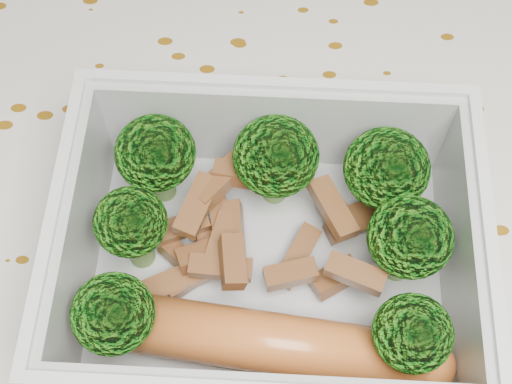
{
  "coord_description": "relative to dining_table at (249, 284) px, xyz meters",
  "views": [
    {
      "loc": [
        0.0,
        -0.17,
        1.11
      ],
      "look_at": [
        0.0,
        0.01,
        0.78
      ],
      "focal_mm": 50.0,
      "sensor_mm": 36.0,
      "label": 1
    }
  ],
  "objects": [
    {
      "name": "dining_table",
      "position": [
        0.0,
        0.0,
        0.0
      ],
      "size": [
        1.4,
        0.9,
        0.75
      ],
      "color": "brown",
      "rests_on": "ground"
    },
    {
      "name": "tablecloth",
      "position": [
        0.0,
        0.0,
        0.05
      ],
      "size": [
        1.46,
        0.96,
        0.19
      ],
      "color": "silver",
      "rests_on": "dining_table"
    },
    {
      "name": "lunch_container",
      "position": [
        0.01,
        -0.03,
        0.11
      ],
      "size": [
        0.21,
        0.17,
        0.07
      ],
      "color": "silver",
      "rests_on": "tablecloth"
    },
    {
      "name": "broccoli_florets",
      "position": [
        0.01,
        -0.01,
        0.13
      ],
      "size": [
        0.18,
        0.13,
        0.06
      ],
      "color": "#608C3F",
      "rests_on": "lunch_container"
    },
    {
      "name": "meat_pile",
      "position": [
        0.0,
        -0.02,
        0.11
      ],
      "size": [
        0.13,
        0.08,
        0.03
      ],
      "color": "brown",
      "rests_on": "lunch_container"
    },
    {
      "name": "sausage",
      "position": [
        0.01,
        -0.07,
        0.11
      ],
      "size": [
        0.17,
        0.05,
        0.03
      ],
      "color": "#BE6128",
      "rests_on": "lunch_container"
    }
  ]
}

